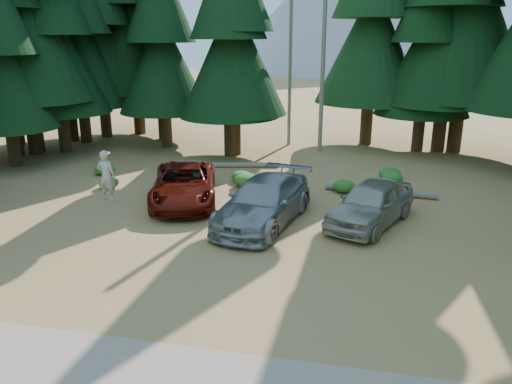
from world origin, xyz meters
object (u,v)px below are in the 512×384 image
(red_pickup, at_px, (184,184))
(silver_minivan_center, at_px, (264,202))
(silver_minivan_right, at_px, (371,203))
(log_left, at_px, (242,165))
(log_right, at_px, (380,191))
(frisbee_player, at_px, (106,176))
(log_mid, at_px, (259,180))

(red_pickup, relative_size, silver_minivan_center, 0.98)
(red_pickup, xyz_separation_m, silver_minivan_right, (7.19, -0.96, 0.04))
(log_left, bearing_deg, log_right, -37.91)
(frisbee_player, height_order, log_right, frisbee_player)
(silver_minivan_center, bearing_deg, log_right, 56.97)
(log_mid, bearing_deg, frisbee_player, -105.05)
(log_left, bearing_deg, silver_minivan_right, -59.88)
(silver_minivan_right, bearing_deg, frisbee_player, -151.81)
(red_pickup, height_order, log_left, red_pickup)
(silver_minivan_right, bearing_deg, silver_minivan_center, -146.28)
(silver_minivan_right, height_order, frisbee_player, frisbee_player)
(silver_minivan_right, bearing_deg, red_pickup, -163.98)
(frisbee_player, xyz_separation_m, log_mid, (4.72, 4.92, -1.28))
(log_mid, bearing_deg, silver_minivan_right, -12.05)
(frisbee_player, bearing_deg, red_pickup, -140.76)
(red_pickup, bearing_deg, log_right, 1.81)
(red_pickup, distance_m, log_mid, 4.03)
(red_pickup, bearing_deg, log_left, 63.20)
(log_left, relative_size, log_right, 0.80)
(silver_minivan_right, relative_size, log_mid, 1.42)
(red_pickup, distance_m, frisbee_player, 2.99)
(red_pickup, height_order, silver_minivan_center, silver_minivan_center)
(frisbee_player, bearing_deg, silver_minivan_center, -175.93)
(silver_minivan_right, xyz_separation_m, frisbee_player, (-9.54, -0.76, 0.64))
(silver_minivan_center, distance_m, log_mid, 4.99)
(red_pickup, distance_m, silver_minivan_right, 7.26)
(log_left, xyz_separation_m, log_right, (6.64, -3.10, 0.02))
(red_pickup, height_order, silver_minivan_right, silver_minivan_right)
(log_right, bearing_deg, log_left, 161.32)
(silver_minivan_right, distance_m, log_mid, 6.40)
(silver_minivan_center, bearing_deg, silver_minivan_right, 21.41)
(log_right, bearing_deg, red_pickup, -154.98)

